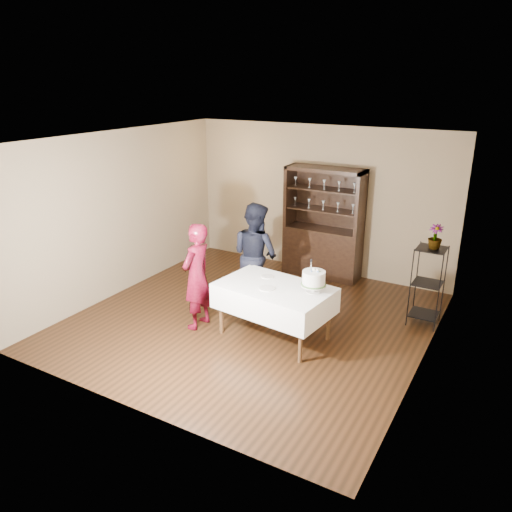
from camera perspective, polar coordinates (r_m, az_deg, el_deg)
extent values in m
plane|color=black|center=(7.64, -0.54, -7.34)|extent=(5.00, 5.00, 0.00)
plane|color=silver|center=(6.84, -0.61, 13.22)|extent=(5.00, 5.00, 0.00)
cube|color=#73644A|center=(9.29, 7.28, 6.37)|extent=(5.00, 0.02, 2.70)
cube|color=#73644A|center=(8.61, -15.15, 4.76)|extent=(0.02, 5.00, 2.70)
cube|color=#73644A|center=(6.31, 19.45, -1.16)|extent=(0.02, 5.00, 2.70)
cube|color=black|center=(9.24, 7.55, 0.46)|extent=(1.40, 0.48, 0.90)
cube|color=black|center=(9.16, 8.37, 6.77)|extent=(1.40, 0.03, 1.10)
cube|color=black|center=(8.85, 8.00, 9.78)|extent=(1.40, 0.48, 0.06)
cube|color=black|center=(9.00, 7.78, 5.27)|extent=(1.28, 0.42, 0.02)
cube|color=black|center=(8.92, 7.89, 7.57)|extent=(1.28, 0.42, 0.02)
cylinder|color=black|center=(7.57, 17.18, -3.54)|extent=(0.02, 0.02, 1.20)
cylinder|color=black|center=(7.51, 20.15, -4.08)|extent=(0.02, 0.02, 1.20)
cylinder|color=black|center=(7.93, 17.86, -2.52)|extent=(0.02, 0.02, 1.20)
cylinder|color=black|center=(7.87, 20.68, -3.03)|extent=(0.02, 0.02, 1.20)
cube|color=black|center=(7.90, 18.61, -6.29)|extent=(0.40, 0.40, 0.02)
cube|color=black|center=(7.70, 19.01, -2.94)|extent=(0.40, 0.40, 0.01)
cube|color=black|center=(7.52, 19.46, 0.79)|extent=(0.40, 0.40, 0.02)
cube|color=white|center=(6.94, 2.11, -4.81)|extent=(1.65, 1.13, 0.36)
cylinder|color=#472D1A|center=(7.14, -4.01, -6.12)|extent=(0.06, 0.06, 0.73)
cylinder|color=#472D1A|center=(6.45, 5.14, -9.20)|extent=(0.06, 0.06, 0.73)
cylinder|color=#472D1A|center=(7.66, -0.45, -4.21)|extent=(0.06, 0.06, 0.73)
cylinder|color=#472D1A|center=(7.02, 8.31, -6.80)|extent=(0.06, 0.06, 0.73)
imported|color=#390512|center=(7.21, -6.79, -2.33)|extent=(0.38, 0.57, 1.57)
imported|color=black|center=(7.87, -0.08, 0.17)|extent=(0.96, 0.83, 1.68)
cylinder|color=silver|center=(6.71, 6.55, -4.09)|extent=(0.19, 0.19, 0.01)
cylinder|color=silver|center=(6.70, 6.57, -3.76)|extent=(0.05, 0.05, 0.09)
cylinder|color=silver|center=(6.68, 6.58, -3.33)|extent=(0.34, 0.34, 0.01)
cylinder|color=#426B33|center=(6.67, 6.59, -3.21)|extent=(0.33, 0.33, 0.02)
cylinder|color=white|center=(6.64, 6.62, -2.52)|extent=(0.40, 0.40, 0.19)
sphere|color=#5D80C8|center=(6.59, 6.88, -1.71)|extent=(0.02, 0.02, 0.02)
cube|color=white|center=(6.58, 6.30, -1.21)|extent=(0.02, 0.02, 0.13)
cube|color=black|center=(6.55, 6.33, -0.56)|extent=(0.03, 0.03, 0.05)
cylinder|color=silver|center=(6.78, 1.26, -3.71)|extent=(0.28, 0.28, 0.01)
cylinder|color=silver|center=(7.17, 1.31, -2.35)|extent=(0.20, 0.20, 0.01)
imported|color=#426B33|center=(7.45, 19.80, 2.08)|extent=(0.20, 0.20, 0.35)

